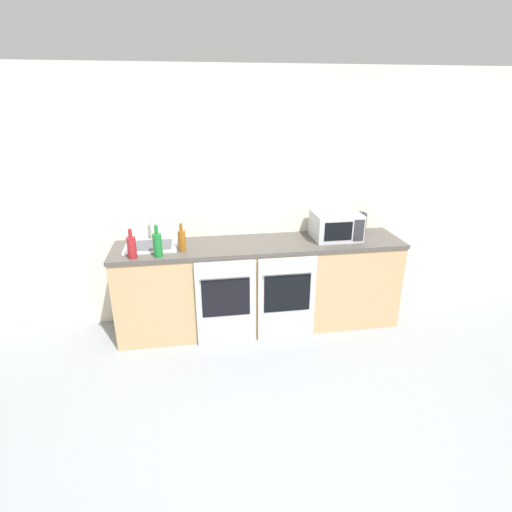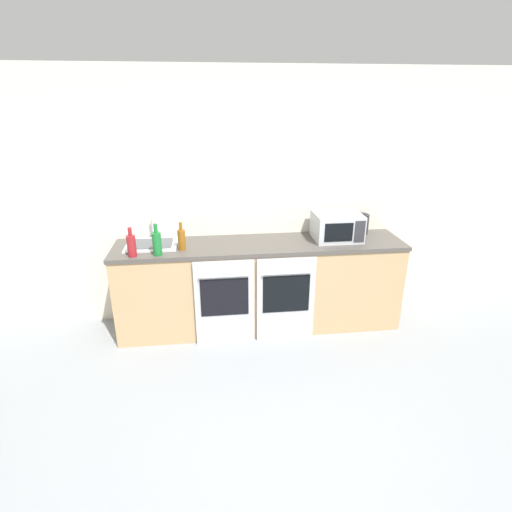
% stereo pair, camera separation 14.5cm
% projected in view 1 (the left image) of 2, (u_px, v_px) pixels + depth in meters
% --- Properties ---
extents(ground_plane, '(16.00, 16.00, 0.00)m').
position_uv_depth(ground_plane, '(307.00, 473.00, 2.62)').
color(ground_plane, gray).
extents(wall_back, '(10.00, 0.06, 2.60)m').
position_uv_depth(wall_back, '(255.00, 200.00, 4.19)').
color(wall_back, silver).
rests_on(wall_back, ground_plane).
extents(counter_back, '(2.92, 0.62, 0.93)m').
position_uv_depth(counter_back, '(260.00, 285.00, 4.20)').
color(counter_back, tan).
rests_on(counter_back, ground_plane).
extents(oven_left, '(0.58, 0.06, 0.88)m').
position_uv_depth(oven_left, '(226.00, 303.00, 3.86)').
color(oven_left, '#B7BABF').
rests_on(oven_left, ground_plane).
extents(oven_right, '(0.58, 0.06, 0.88)m').
position_uv_depth(oven_right, '(287.00, 298.00, 3.94)').
color(oven_right, '#B7BABF').
rests_on(oven_right, ground_plane).
extents(microwave, '(0.47, 0.40, 0.27)m').
position_uv_depth(microwave, '(336.00, 225.00, 4.12)').
color(microwave, '#B7BABF').
rests_on(microwave, counter_back).
extents(bottle_red, '(0.08, 0.08, 0.28)m').
position_uv_depth(bottle_red, '(132.00, 247.00, 3.61)').
color(bottle_red, maroon).
rests_on(bottle_red, counter_back).
extents(bottle_green, '(0.08, 0.08, 0.30)m').
position_uv_depth(bottle_green, '(158.00, 244.00, 3.64)').
color(bottle_green, '#19722D').
rests_on(bottle_green, counter_back).
extents(bottle_amber, '(0.07, 0.07, 0.27)m').
position_uv_depth(bottle_amber, '(182.00, 240.00, 3.78)').
color(bottle_amber, '#8C5114').
rests_on(bottle_amber, counter_back).
extents(kettle, '(0.14, 0.14, 0.22)m').
position_uv_depth(kettle, '(360.00, 222.00, 4.32)').
color(kettle, '#232326').
rests_on(kettle, counter_back).
extents(sink, '(0.50, 0.42, 0.25)m').
position_uv_depth(sink, '(151.00, 245.00, 3.92)').
color(sink, silver).
rests_on(sink, counter_back).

